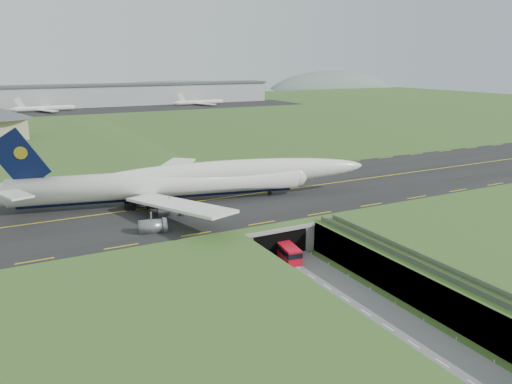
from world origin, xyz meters
TOP-DOWN VIEW (x-y plane):
  - ground at (0.00, 0.00)m, footprint 900.00×900.00m
  - airfield_deck at (0.00, 0.00)m, footprint 800.00×800.00m
  - trench_road at (0.00, -7.50)m, footprint 12.00×75.00m
  - taxiway at (0.00, 33.00)m, footprint 800.00×44.00m
  - tunnel_portal at (0.00, 16.71)m, footprint 17.00×22.30m
  - guideway at (11.00, -19.11)m, footprint 3.00×53.00m
  - jumbo_jet at (-9.43, 33.54)m, footprint 87.15×56.53m
  - shuttle_tram at (0.26, 5.54)m, footprint 4.01×7.99m
  - service_building at (-44.19, 159.32)m, footprint 27.03×27.03m
  - cargo_terminal at (-0.02, 299.41)m, footprint 320.00×67.00m
  - distant_hills at (64.38, 430.00)m, footprint 700.00×91.00m

SIDE VIEW (x-z plane):
  - distant_hills at x=64.38m, z-range -34.00..26.00m
  - ground at x=0.00m, z-range 0.00..0.00m
  - trench_road at x=0.00m, z-range 0.00..0.20m
  - shuttle_tram at x=0.26m, z-range 0.15..3.27m
  - airfield_deck at x=0.00m, z-range 0.00..6.00m
  - tunnel_portal at x=0.00m, z-range 0.33..6.33m
  - guideway at x=11.00m, z-range 1.80..8.85m
  - taxiway at x=0.00m, z-range 6.00..6.18m
  - jumbo_jet at x=-9.43m, z-range 1.57..20.69m
  - service_building at x=-44.19m, z-range 7.19..20.08m
  - cargo_terminal at x=-0.02m, z-range 6.16..21.76m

